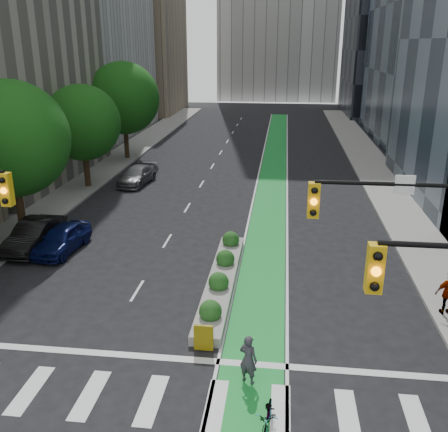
% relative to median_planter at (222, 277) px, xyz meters
% --- Properties ---
extents(ground, '(160.00, 160.00, 0.00)m').
position_rel_median_planter_xyz_m(ground, '(-1.20, -7.04, -0.37)').
color(ground, black).
rests_on(ground, ground).
extents(sidewalk_left, '(3.60, 90.00, 0.15)m').
position_rel_median_planter_xyz_m(sidewalk_left, '(-13.00, 17.96, -0.30)').
color(sidewalk_left, gray).
rests_on(sidewalk_left, ground).
extents(sidewalk_right, '(3.60, 90.00, 0.15)m').
position_rel_median_planter_xyz_m(sidewalk_right, '(10.60, 17.96, -0.30)').
color(sidewalk_right, gray).
rests_on(sidewalk_right, ground).
extents(bike_lane_paint, '(2.20, 70.00, 0.01)m').
position_rel_median_planter_xyz_m(bike_lane_paint, '(1.80, 22.96, -0.37)').
color(bike_lane_paint, green).
rests_on(bike_lane_paint, ground).
extents(building_tan_far, '(14.00, 16.00, 26.00)m').
position_rel_median_planter_xyz_m(building_tan_far, '(-21.20, 58.96, 12.63)').
color(building_tan_far, tan).
rests_on(building_tan_far, ground).
extents(building_dark_end, '(14.00, 18.00, 28.00)m').
position_rel_median_planter_xyz_m(building_dark_end, '(18.80, 60.96, 13.63)').
color(building_dark_end, black).
rests_on(building_dark_end, ground).
extents(tree_mid, '(6.40, 6.40, 8.78)m').
position_rel_median_planter_xyz_m(tree_mid, '(-12.20, 4.96, 5.20)').
color(tree_mid, black).
rests_on(tree_mid, ground).
extents(tree_midfar, '(5.60, 5.60, 7.76)m').
position_rel_median_planter_xyz_m(tree_midfar, '(-12.20, 14.96, 4.57)').
color(tree_midfar, black).
rests_on(tree_midfar, ground).
extents(tree_far, '(6.60, 6.60, 9.00)m').
position_rel_median_planter_xyz_m(tree_far, '(-12.20, 24.96, 5.32)').
color(tree_far, black).
rests_on(tree_far, ground).
extents(median_planter, '(1.20, 10.26, 1.10)m').
position_rel_median_planter_xyz_m(median_planter, '(0.00, 0.00, 0.00)').
color(median_planter, gray).
rests_on(median_planter, ground).
extents(bicycle, '(0.75, 1.79, 0.92)m').
position_rel_median_planter_xyz_m(bicycle, '(2.44, -8.91, 0.09)').
color(bicycle, gray).
rests_on(bicycle, ground).
extents(cyclist, '(0.75, 0.64, 1.73)m').
position_rel_median_planter_xyz_m(cyclist, '(1.71, -6.79, 0.50)').
color(cyclist, '#343039').
rests_on(cyclist, ground).
extents(parked_car_left_near, '(2.06, 4.37, 1.44)m').
position_rel_median_planter_xyz_m(parked_car_left_near, '(-8.89, 2.88, 0.35)').
color(parked_car_left_near, '#0C1348').
rests_on(parked_car_left_near, ground).
extents(parked_car_left_mid, '(1.71, 4.74, 1.55)m').
position_rel_median_planter_xyz_m(parked_car_left_mid, '(-10.53, 3.13, 0.40)').
color(parked_car_left_mid, black).
rests_on(parked_car_left_mid, ground).
extents(parked_car_left_far, '(2.44, 4.83, 1.35)m').
position_rel_median_planter_xyz_m(parked_car_left_far, '(-8.75, 16.40, 0.30)').
color(parked_car_left_far, '#545758').
rests_on(parked_car_left_far, ground).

